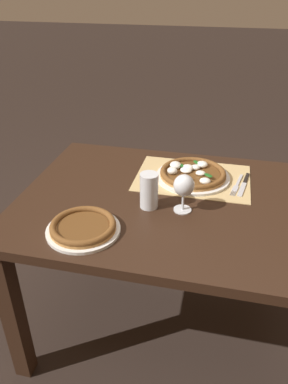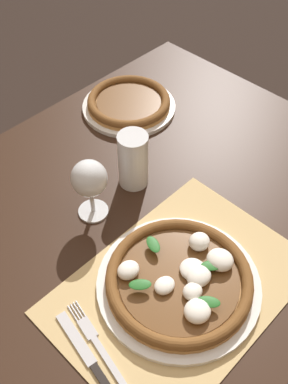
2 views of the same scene
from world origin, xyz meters
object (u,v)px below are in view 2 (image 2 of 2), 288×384
pizza_near (180,280)px  knife (89,359)px  wine_glass (89,181)px  fork (97,344)px  pint_glass (133,161)px  pizza_far (129,103)px

pizza_near → knife: bearing=176.0°
wine_glass → fork: (-0.21, -0.24, -0.10)m
wine_glass → pint_glass: (0.13, 0.00, -0.04)m
pint_glass → pizza_near: bearing=-117.2°
pizza_far → wine_glass: (-0.33, -0.22, 0.09)m
pizza_far → wine_glass: 0.40m
knife → wine_glass: bearing=47.4°
pint_glass → knife: bearing=-145.0°
pizza_far → wine_glass: wine_glass is taller
wine_glass → knife: size_ratio=0.72×
wine_glass → pizza_near: bearing=-91.4°
fork → pint_glass: bearing=36.0°
knife → pizza_near: bearing=-4.0°
pint_glass → fork: 0.42m
pizza_far → pint_glass: bearing=-132.1°
wine_glass → pint_glass: 0.14m
wine_glass → pint_glass: wine_glass is taller
pint_glass → fork: pint_glass is taller
pint_glass → knife: 0.45m
pizza_far → fork: pizza_far is taller
pizza_far → fork: bearing=-139.1°
pizza_near → pizza_far: 0.59m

